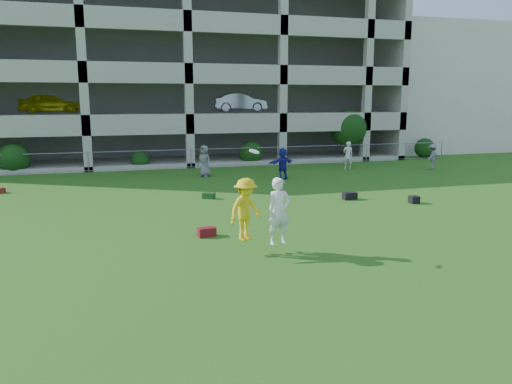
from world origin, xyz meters
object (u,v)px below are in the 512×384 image
object	(u,v)px
parking_garage	(171,75)
crate_d	(414,200)
bystander_e	(348,155)
stucco_building	(429,90)
frisbee_contest	(256,210)
bystander_f	(432,157)
bystander_d	(283,164)
bystander_c	(204,161)

from	to	relation	value
parking_garage	crate_d	bearing A→B (deg)	-71.95
crate_d	parking_garage	world-z (taller)	parking_garage
bystander_e	stucco_building	bearing A→B (deg)	-125.10
frisbee_contest	bystander_f	bearing A→B (deg)	41.18
bystander_f	crate_d	bearing A→B (deg)	23.74
bystander_d	frisbee_contest	bearing A→B (deg)	47.04
bystander_e	frisbee_contest	xyz separation A→B (m)	(-10.10, -14.64, 0.39)
stucco_building	bystander_e	xyz separation A→B (m)	(-13.92, -12.03, -4.16)
bystander_f	parking_garage	bearing A→B (deg)	-70.90
bystander_e	frisbee_contest	world-z (taller)	frisbee_contest
stucco_building	frisbee_contest	world-z (taller)	stucco_building
bystander_f	parking_garage	distance (m)	19.95
bystander_c	crate_d	distance (m)	11.73
bystander_c	stucco_building	bearing A→B (deg)	77.99
bystander_e	crate_d	xyz separation A→B (m)	(-2.01, -9.99, -0.69)
bystander_e	frisbee_contest	size ratio (longest dim) A/B	0.63
bystander_c	bystander_d	xyz separation A→B (m)	(3.79, -2.10, -0.02)
bystander_c	bystander_f	distance (m)	13.78
crate_d	bystander_f	bearing A→B (deg)	50.92
bystander_f	crate_d	world-z (taller)	bystander_f
stucco_building	bystander_f	size ratio (longest dim) A/B	10.38
bystander_e	parking_garage	size ratio (longest dim) A/B	0.06
stucco_building	parking_garage	bearing A→B (deg)	-179.25
bystander_d	bystander_e	xyz separation A→B (m)	(5.12, 2.63, 0.00)
parking_garage	stucco_building	bearing A→B (deg)	0.75
stucco_building	crate_d	bearing A→B (deg)	-125.88
crate_d	parking_garage	xyz separation A→B (m)	(-7.08, 21.72, 5.86)
bystander_e	parking_garage	distance (m)	15.72
stucco_building	bystander_e	world-z (taller)	stucco_building
crate_d	parking_garage	bearing A→B (deg)	108.05
bystander_e	parking_garage	world-z (taller)	parking_garage
bystander_f	parking_garage	xyz separation A→B (m)	(-13.91, 13.31, 5.24)
crate_d	bystander_c	bearing A→B (deg)	126.10
bystander_d	parking_garage	size ratio (longest dim) A/B	0.06
bystander_d	bystander_e	size ratio (longest dim) A/B	1.00
bystander_d	crate_d	world-z (taller)	bystander_d
bystander_e	frisbee_contest	bearing A→B (deg)	69.45
bystander_f	crate_d	xyz separation A→B (m)	(-6.83, -8.42, -0.62)
bystander_d	crate_d	xyz separation A→B (m)	(3.11, -7.37, -0.69)
frisbee_contest	bystander_c	bearing A→B (deg)	85.17
bystander_d	bystander_f	bearing A→B (deg)	165.59
bystander_d	stucco_building	bearing A→B (deg)	-162.84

